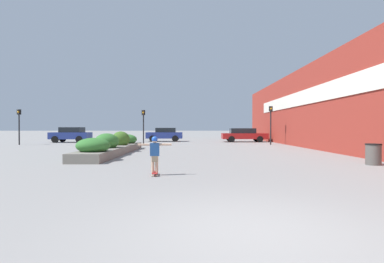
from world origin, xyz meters
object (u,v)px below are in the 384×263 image
Objects in this scene: skateboard at (155,173)px; car_center_right at (244,135)px; trash_bin at (373,154)px; traffic_light_left at (143,121)px; skateboarder at (155,151)px; traffic_light_far_left at (19,120)px; traffic_light_right at (271,118)px; car_center_left at (165,134)px; car_leftmost at (71,134)px.

skateboard is 23.13m from car_center_right.
traffic_light_left is at bearing 128.19° from trash_bin.
skateboarder is 0.36× the size of traffic_light_far_left.
skateboarder is at bearing -69.36° from skateboard.
traffic_light_far_left is at bearing -179.49° from traffic_light_right.
car_center_left is (-1.80, 23.28, 0.72)m from skateboard.
skateboard is 17.66m from traffic_light_left.
trash_bin is 26.35m from traffic_light_far_left.
traffic_light_far_left is (-13.85, 16.65, 2.06)m from skateboard.
trash_bin is 19.64m from car_center_right.
car_leftmost reaches higher than trash_bin.
car_leftmost is (-11.17, 21.15, 0.04)m from skateboarder.
traffic_light_left reaches higher than skateboarder.
car_leftmost is 1.14× the size of traffic_light_right.
car_leftmost reaches higher than skateboarder.
trash_bin is at bearing -51.81° from traffic_light_left.
traffic_light_far_left reaches higher than trash_bin.
car_leftmost is (-11.17, 21.15, 0.74)m from skateboard.
skateboard is at bearing -79.64° from traffic_light_left.
car_center_left is 0.83× the size of car_center_right.
traffic_light_far_left reaches higher than skateboarder.
car_center_left is at bearing 88.49° from skateboard.
car_center_right is at bearing 15.06° from traffic_light_far_left.
traffic_light_far_left is at bearing 123.84° from skateboarder.
car_center_right is (17.77, 1.01, -0.05)m from car_leftmost.
traffic_light_right reaches higher than car_center_left.
car_leftmost is at bearing 102.83° from car_center_left.
traffic_light_far_left is (-13.85, 16.65, 1.36)m from skateboarder.
trash_bin is 0.22× the size of car_leftmost.
traffic_light_left is (-1.36, -6.02, 1.33)m from car_center_left.
traffic_light_left is at bearing 177.87° from traffic_light_right.
car_center_left is at bearing 28.82° from traffic_light_far_left.
skateboard is at bearing 110.64° from skateboarder.
car_leftmost is 9.00m from traffic_light_left.
skateboard is 8.78m from trash_bin.
skateboarder is 23.35m from car_center_left.
car_center_right is (-1.77, 19.55, 0.33)m from trash_bin.
car_center_left reaches higher than skateboarder.
skateboard is at bearing -50.23° from traffic_light_far_left.
car_center_left is at bearing 88.49° from skateboarder.
traffic_light_far_left is at bearing 123.84° from skateboard.
skateboarder is at bearing -175.59° from car_center_left.
car_leftmost is at bearing -86.76° from car_center_right.
traffic_light_far_left reaches higher than skateboard.
trash_bin is at bearing 11.33° from skateboard.
traffic_light_far_left is at bearing -74.94° from car_center_right.
car_leftmost reaches higher than car_center_right.
traffic_light_right is at bearing -102.63° from car_leftmost.
trash_bin is 0.28× the size of traffic_light_far_left.
traffic_light_right is (19.21, -4.31, 1.50)m from car_leftmost.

